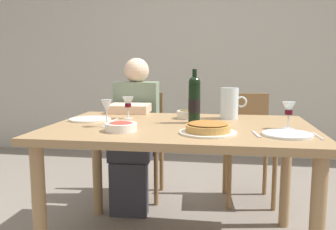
# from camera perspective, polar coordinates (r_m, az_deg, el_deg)

# --- Properties ---
(back_wall) EXTENTS (8.00, 0.10, 2.80)m
(back_wall) POSITION_cam_1_polar(r_m,az_deg,el_deg) (4.40, 5.85, 11.80)
(back_wall) COLOR #B2ADA3
(back_wall) RESTS_ON ground
(dining_table) EXTENTS (1.50, 1.00, 0.76)m
(dining_table) POSITION_cam_1_polar(r_m,az_deg,el_deg) (2.09, 2.03, -4.12)
(dining_table) COLOR #9E7A51
(dining_table) RESTS_ON ground
(wine_bottle) EXTENTS (0.07, 0.07, 0.32)m
(wine_bottle) POSITION_cam_1_polar(r_m,az_deg,el_deg) (2.14, 4.21, 2.43)
(wine_bottle) COLOR black
(wine_bottle) RESTS_ON dining_table
(water_pitcher) EXTENTS (0.17, 0.12, 0.20)m
(water_pitcher) POSITION_cam_1_polar(r_m,az_deg,el_deg) (2.35, 9.75, 1.57)
(water_pitcher) COLOR silver
(water_pitcher) RESTS_ON dining_table
(baked_tart) EXTENTS (0.29, 0.29, 0.06)m
(baked_tart) POSITION_cam_1_polar(r_m,az_deg,el_deg) (1.83, 6.36, -2.08)
(baked_tart) COLOR silver
(baked_tart) RESTS_ON dining_table
(salad_bowl) EXTENTS (0.17, 0.17, 0.05)m
(salad_bowl) POSITION_cam_1_polar(r_m,az_deg,el_deg) (1.90, -7.48, -1.77)
(salad_bowl) COLOR white
(salad_bowl) RESTS_ON dining_table
(olive_bowl) EXTENTS (0.14, 0.14, 0.06)m
(olive_bowl) POSITION_cam_1_polar(r_m,az_deg,el_deg) (2.33, 3.08, 0.19)
(olive_bowl) COLOR silver
(olive_bowl) RESTS_ON dining_table
(wine_glass_left_diner) EXTENTS (0.07, 0.07, 0.15)m
(wine_glass_left_diner) POSITION_cam_1_polar(r_m,az_deg,el_deg) (2.05, 18.65, 0.81)
(wine_glass_left_diner) COLOR silver
(wine_glass_left_diner) RESTS_ON dining_table
(wine_glass_right_diner) EXTENTS (0.06, 0.06, 0.15)m
(wine_glass_right_diner) POSITION_cam_1_polar(r_m,az_deg,el_deg) (2.04, -9.75, 1.19)
(wine_glass_right_diner) COLOR silver
(wine_glass_right_diner) RESTS_ON dining_table
(wine_glass_centre) EXTENTS (0.07, 0.07, 0.14)m
(wine_glass_centre) POSITION_cam_1_polar(r_m,az_deg,el_deg) (2.32, -6.38, 1.89)
(wine_glass_centre) COLOR silver
(wine_glass_centre) RESTS_ON dining_table
(dinner_plate_left_setting) EXTENTS (0.25, 0.25, 0.01)m
(dinner_plate_left_setting) POSITION_cam_1_polar(r_m,az_deg,el_deg) (1.87, 18.45, -2.93)
(dinner_plate_left_setting) COLOR silver
(dinner_plate_left_setting) RESTS_ON dining_table
(dinner_plate_right_setting) EXTENTS (0.26, 0.26, 0.01)m
(dinner_plate_right_setting) POSITION_cam_1_polar(r_m,az_deg,el_deg) (2.31, -12.26, -0.67)
(dinner_plate_right_setting) COLOR silver
(dinner_plate_right_setting) RESTS_ON dining_table
(fork_left_setting) EXTENTS (0.03, 0.16, 0.00)m
(fork_left_setting) POSITION_cam_1_polar(r_m,az_deg,el_deg) (1.85, 13.85, -2.97)
(fork_left_setting) COLOR silver
(fork_left_setting) RESTS_ON dining_table
(knife_left_setting) EXTENTS (0.01, 0.18, 0.00)m
(knife_left_setting) POSITION_cam_1_polar(r_m,az_deg,el_deg) (1.90, 22.71, -3.08)
(knife_left_setting) COLOR silver
(knife_left_setting) RESTS_ON dining_table
(knife_right_setting) EXTENTS (0.03, 0.18, 0.00)m
(knife_right_setting) POSITION_cam_1_polar(r_m,az_deg,el_deg) (2.26, -8.70, -0.85)
(knife_right_setting) COLOR silver
(knife_right_setting) RESTS_ON dining_table
(spoon_right_setting) EXTENTS (0.03, 0.16, 0.00)m
(spoon_right_setting) POSITION_cam_1_polar(r_m,az_deg,el_deg) (2.35, -14.85, -0.68)
(spoon_right_setting) COLOR silver
(spoon_right_setting) RESTS_ON dining_table
(chair_left) EXTENTS (0.42, 0.42, 0.87)m
(chair_left) POSITION_cam_1_polar(r_m,az_deg,el_deg) (3.07, -4.42, -3.50)
(chair_left) COLOR olive
(chair_left) RESTS_ON ground
(diner_left) EXTENTS (0.35, 0.51, 1.16)m
(diner_left) POSITION_cam_1_polar(r_m,az_deg,el_deg) (2.82, -5.37, -2.06)
(diner_left) COLOR gray
(diner_left) RESTS_ON ground
(chair_right) EXTENTS (0.44, 0.44, 0.87)m
(chair_right) POSITION_cam_1_polar(r_m,az_deg,el_deg) (3.02, 12.54, -3.85)
(chair_right) COLOR olive
(chair_right) RESTS_ON ground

